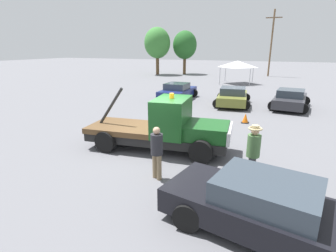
# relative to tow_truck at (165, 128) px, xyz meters

# --- Properties ---
(ground_plane) EXTENTS (160.00, 160.00, 0.00)m
(ground_plane) POSITION_rel_tow_truck_xyz_m (-0.36, -0.04, -0.93)
(ground_plane) COLOR slate
(tow_truck) EXTENTS (6.03, 2.58, 2.51)m
(tow_truck) POSITION_rel_tow_truck_xyz_m (0.00, 0.00, 0.00)
(tow_truck) COLOR black
(tow_truck) RESTS_ON ground
(foreground_car) EXTENTS (5.34, 2.84, 1.34)m
(foreground_car) POSITION_rel_tow_truck_xyz_m (4.26, -3.89, -0.28)
(foreground_car) COLOR black
(foreground_car) RESTS_ON ground
(person_near_truck) EXTENTS (0.41, 0.41, 1.87)m
(person_near_truck) POSITION_rel_tow_truck_xyz_m (3.56, -1.49, 0.17)
(person_near_truck) COLOR #38383D
(person_near_truck) RESTS_ON ground
(person_at_hood) EXTENTS (0.39, 0.39, 1.74)m
(person_at_hood) POSITION_rel_tow_truck_xyz_m (0.75, -2.41, 0.08)
(person_at_hood) COLOR #847051
(person_at_hood) RESTS_ON ground
(parked_car_navy) EXTENTS (2.52, 4.35, 1.34)m
(parked_car_navy) POSITION_rel_tow_truck_xyz_m (-3.46, 10.62, -0.28)
(parked_car_navy) COLOR navy
(parked_car_navy) RESTS_ON ground
(parked_car_olive) EXTENTS (2.83, 4.44, 1.34)m
(parked_car_olive) POSITION_rel_tow_truck_xyz_m (1.10, 9.97, -0.28)
(parked_car_olive) COLOR olive
(parked_car_olive) RESTS_ON ground
(parked_car_charcoal) EXTENTS (2.79, 4.60, 1.34)m
(parked_car_charcoal) POSITION_rel_tow_truck_xyz_m (4.95, 10.49, -0.28)
(parked_car_charcoal) COLOR #2D2D33
(parked_car_charcoal) RESTS_ON ground
(canopy_tent_white) EXTENTS (3.38, 3.38, 2.63)m
(canopy_tent_white) POSITION_rel_tow_truck_xyz_m (-0.51, 22.51, 1.33)
(canopy_tent_white) COLOR #9E9EA3
(canopy_tent_white) RESTS_ON ground
(tree_left) EXTENTS (3.72, 3.72, 6.65)m
(tree_left) POSITION_rel_tow_truck_xyz_m (-10.08, 31.32, 3.53)
(tree_left) COLOR brown
(tree_left) RESTS_ON ground
(tree_center) EXTENTS (3.97, 3.97, 7.09)m
(tree_center) POSITION_rel_tow_truck_xyz_m (-13.66, 28.79, 3.83)
(tree_center) COLOR brown
(tree_center) RESTS_ON ground
(traffic_cone) EXTENTS (0.40, 0.40, 0.55)m
(traffic_cone) POSITION_rel_tow_truck_xyz_m (2.57, 5.45, -0.68)
(traffic_cone) COLOR black
(traffic_cone) RESTS_ON ground
(utility_pole) EXTENTS (2.20, 0.24, 9.23)m
(utility_pole) POSITION_rel_tow_truck_xyz_m (2.56, 32.79, 3.95)
(utility_pole) COLOR brown
(utility_pole) RESTS_ON ground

